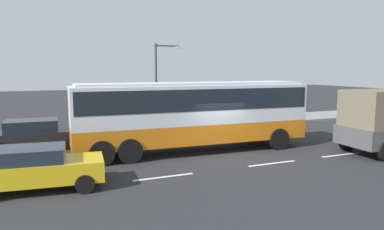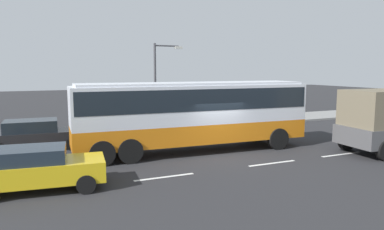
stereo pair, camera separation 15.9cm
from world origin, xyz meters
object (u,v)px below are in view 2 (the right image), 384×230
(coach_bus, at_px, (193,109))
(pedestrian_at_crossing, at_px, (157,111))
(pedestrian_near_curb, at_px, (237,110))
(car_black_sedan, at_px, (35,134))
(car_yellow_taxi, at_px, (37,168))
(street_lamp, at_px, (159,79))

(coach_bus, xyz_separation_m, pedestrian_at_crossing, (0.61, 7.52, -0.96))
(coach_bus, bearing_deg, pedestrian_near_curb, 48.41)
(car_black_sedan, bearing_deg, coach_bus, -24.84)
(car_yellow_taxi, distance_m, pedestrian_at_crossing, 13.31)
(car_black_sedan, distance_m, pedestrian_near_curb, 14.23)
(car_black_sedan, bearing_deg, pedestrian_at_crossing, 28.23)
(car_yellow_taxi, bearing_deg, street_lamp, 57.90)
(pedestrian_near_curb, bearing_deg, pedestrian_at_crossing, 30.80)
(coach_bus, distance_m, street_lamp, 6.55)
(pedestrian_near_curb, height_order, pedestrian_at_crossing, pedestrian_at_crossing)
(coach_bus, height_order, car_yellow_taxi, coach_bus)
(car_yellow_taxi, relative_size, street_lamp, 0.79)
(car_black_sedan, xyz_separation_m, pedestrian_at_crossing, (7.85, 3.78, 0.38))
(pedestrian_near_curb, bearing_deg, car_black_sedan, 49.74)
(car_black_sedan, relative_size, car_yellow_taxi, 1.05)
(street_lamp, bearing_deg, car_black_sedan, -160.80)
(coach_bus, distance_m, car_black_sedan, 8.26)
(car_black_sedan, bearing_deg, street_lamp, 21.71)
(car_yellow_taxi, height_order, pedestrian_at_crossing, pedestrian_at_crossing)
(coach_bus, relative_size, pedestrian_near_curb, 7.52)
(pedestrian_at_crossing, bearing_deg, coach_bus, 3.93)
(pedestrian_near_curb, xyz_separation_m, street_lamp, (-6.26, -0.46, 2.43))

